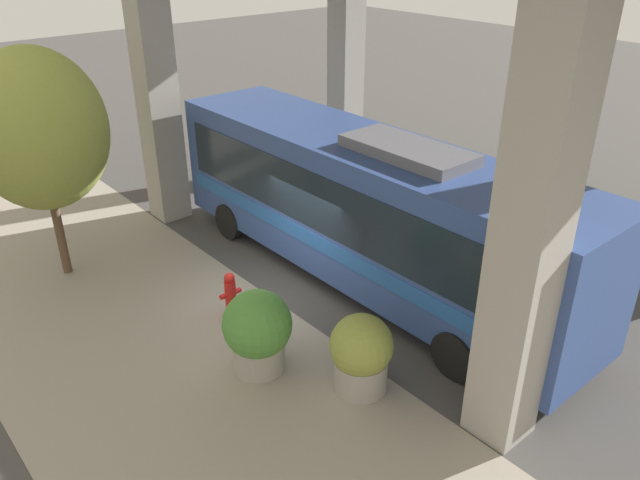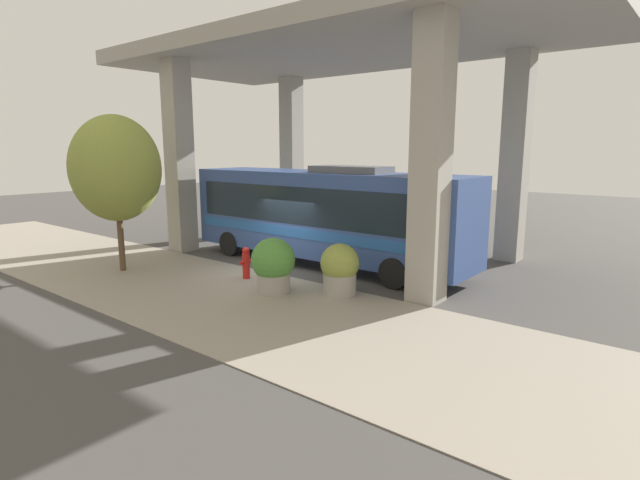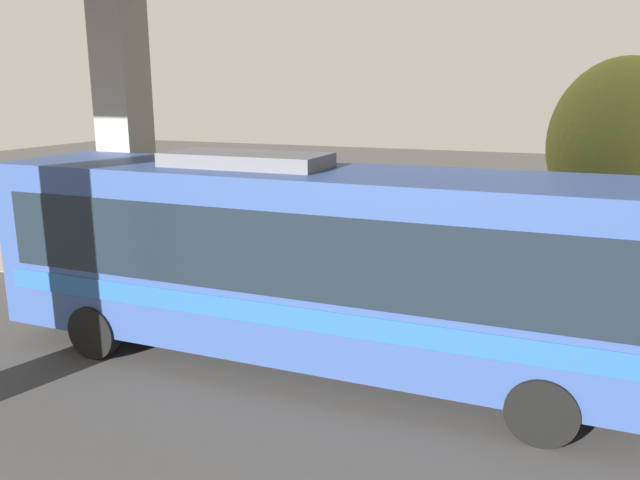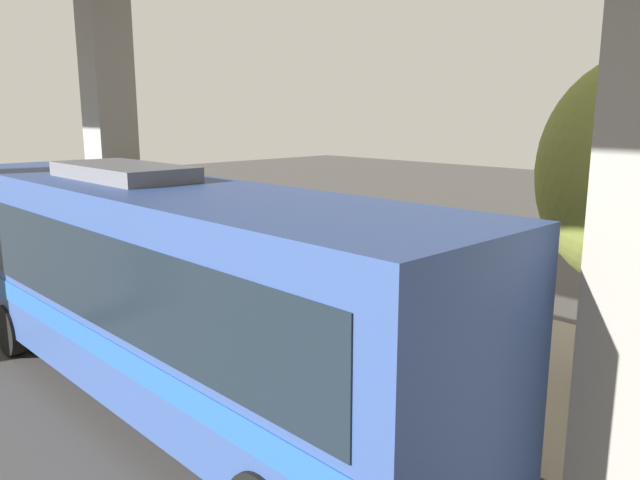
# 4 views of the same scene
# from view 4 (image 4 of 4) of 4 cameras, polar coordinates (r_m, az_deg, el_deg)

# --- Properties ---
(ground_plane) EXTENTS (80.00, 80.00, 0.00)m
(ground_plane) POSITION_cam_4_polar(r_m,az_deg,el_deg) (11.49, -2.03, -11.90)
(ground_plane) COLOR #474442
(ground_plane) RESTS_ON ground
(sidewalk_strip) EXTENTS (6.00, 40.00, 0.02)m
(sidewalk_strip) POSITION_cam_4_polar(r_m,az_deg,el_deg) (13.53, 7.58, -8.24)
(sidewalk_strip) COLOR gray
(sidewalk_strip) RESTS_ON ground
(bus) EXTENTS (2.69, 11.49, 3.74)m
(bus) POSITION_cam_4_polar(r_m,az_deg,el_deg) (10.12, -14.15, -3.39)
(bus) COLOR #334C8C
(bus) RESTS_ON ground
(fire_hydrant) EXTENTS (0.51, 0.25, 1.10)m
(fire_hydrant) POSITION_cam_4_polar(r_m,az_deg,el_deg) (11.93, 2.19, -8.12)
(fire_hydrant) COLOR red
(fire_hydrant) RESTS_ON ground
(planter_front) EXTENTS (1.17, 1.17, 1.57)m
(planter_front) POSITION_cam_4_polar(r_m,az_deg,el_deg) (14.18, -9.71, -4.03)
(planter_front) COLOR #9E998E
(planter_front) RESTS_ON ground
(planter_middle) EXTENTS (1.34, 1.34, 1.70)m
(planter_middle) POSITION_cam_4_polar(r_m,az_deg,el_deg) (13.50, -1.77, -4.31)
(planter_middle) COLOR #9E998E
(planter_middle) RESTS_ON ground
(street_tree_near) EXTENTS (3.07, 3.07, 5.51)m
(street_tree_near) POSITION_cam_4_polar(r_m,az_deg,el_deg) (10.75, 27.21, 5.41)
(street_tree_near) COLOR brown
(street_tree_near) RESTS_ON ground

